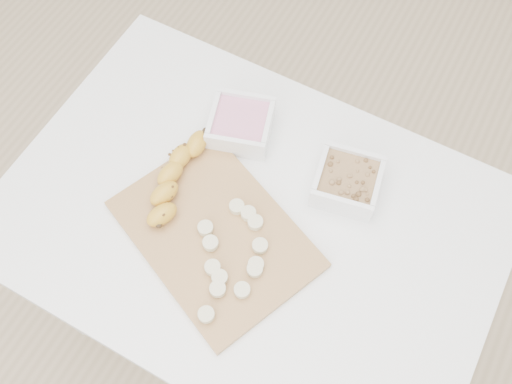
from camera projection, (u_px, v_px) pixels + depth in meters
The scene contains 7 objects.
ground at pixel (252, 313), 1.82m from camera, with size 3.50×3.50×0.00m, color #C6AD89.
table at pixel (249, 235), 1.24m from camera, with size 1.00×0.70×0.75m.
bowl_yogurt at pixel (241, 124), 1.22m from camera, with size 0.16×0.16×0.06m.
bowl_granola at pixel (347, 181), 1.16m from camera, with size 0.15×0.15×0.06m.
cutting_board at pixel (215, 234), 1.13m from camera, with size 0.38×0.27×0.01m, color tan.
banana at pixel (175, 179), 1.15m from camera, with size 0.06×0.23×0.04m, color gold, non-canonical shape.
banana_slices at pixel (233, 256), 1.09m from camera, with size 0.16×0.25×0.02m.
Camera 1 is at (0.24, -0.41, 1.80)m, focal length 40.00 mm.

